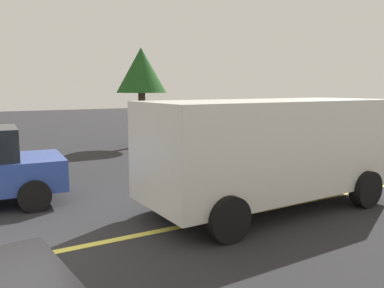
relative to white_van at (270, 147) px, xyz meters
name	(u,v)px	position (x,y,z in m)	size (l,w,h in m)	color
lane_marking_centre	(170,229)	(-2.30, -0.08, -1.26)	(28.00, 0.16, 0.01)	#E0D14C
white_van	(270,147)	(0.00, 0.00, 0.00)	(5.25, 2.36, 2.20)	silver
car_silver_mid_road	(299,136)	(4.52, 3.61, -0.44)	(4.17, 2.35, 1.67)	#B7BABF
tree_left_verge	(141,71)	(1.24, 9.37, 1.86)	(2.08, 2.08, 4.10)	#513823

